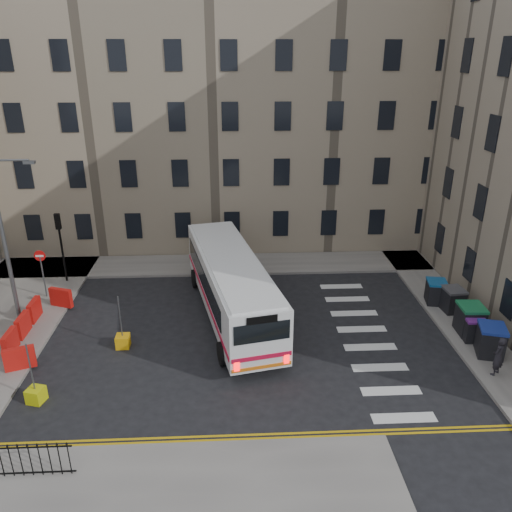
{
  "coord_description": "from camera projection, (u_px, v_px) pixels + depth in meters",
  "views": [
    {
      "loc": [
        -2.24,
        -20.54,
        12.63
      ],
      "look_at": [
        -1.06,
        2.8,
        3.0
      ],
      "focal_mm": 35.0,
      "sensor_mm": 36.0,
      "label": 1
    }
  ],
  "objects": [
    {
      "name": "streetlamp",
      "position": [
        4.0,
        241.0,
        23.47
      ],
      "size": [
        0.5,
        0.22,
        8.14
      ],
      "color": "#595B5E",
      "rests_on": "pavement_west"
    },
    {
      "name": "pavement_east",
      "position": [
        434.0,
        293.0,
        27.96
      ],
      "size": [
        2.4,
        26.0,
        0.15
      ],
      "primitive_type": "cube",
      "color": "slate",
      "rests_on": "ground"
    },
    {
      "name": "terrace_north",
      "position": [
        162.0,
        113.0,
        34.58
      ],
      "size": [
        38.3,
        10.8,
        17.2
      ],
      "color": "gray",
      "rests_on": "ground"
    },
    {
      "name": "roadworks_barriers",
      "position": [
        31.0,
        325.0,
        23.54
      ],
      "size": [
        1.66,
        6.26,
        1.0
      ],
      "color": "red",
      "rests_on": "pavement_west"
    },
    {
      "name": "wheelie_bin_c",
      "position": [
        470.0,
        319.0,
        23.61
      ],
      "size": [
        1.19,
        1.35,
        1.43
      ],
      "rotation": [
        0.0,
        0.0,
        -0.06
      ],
      "color": "black",
      "rests_on": "pavement_east"
    },
    {
      "name": "pavement_north",
      "position": [
        174.0,
        265.0,
        31.51
      ],
      "size": [
        36.0,
        3.2,
        0.15
      ],
      "primitive_type": "cube",
      "color": "slate",
      "rests_on": "ground"
    },
    {
      "name": "bus",
      "position": [
        231.0,
        284.0,
        25.01
      ],
      "size": [
        4.99,
        11.84,
        3.14
      ],
      "rotation": [
        0.0,
        0.0,
        0.21
      ],
      "color": "silver",
      "rests_on": "ground"
    },
    {
      "name": "bollard_chevron",
      "position": [
        36.0,
        395.0,
        19.29
      ],
      "size": [
        0.74,
        0.74,
        0.6
      ],
      "primitive_type": "cube",
      "rotation": [
        0.0,
        0.0,
        -0.28
      ],
      "color": "#C4C90B",
      "rests_on": "ground"
    },
    {
      "name": "traffic_light_nw",
      "position": [
        60.0,
        237.0,
        28.23
      ],
      "size": [
        0.28,
        0.22,
        4.1
      ],
      "color": "black",
      "rests_on": "pavement_west"
    },
    {
      "name": "ground",
      "position": [
        281.0,
        336.0,
        23.88
      ],
      "size": [
        120.0,
        120.0,
        0.0
      ],
      "primitive_type": "plane",
      "color": "black",
      "rests_on": "ground"
    },
    {
      "name": "wheelie_bin_a",
      "position": [
        491.0,
        340.0,
        21.91
      ],
      "size": [
        1.41,
        1.52,
        1.4
      ],
      "rotation": [
        0.0,
        0.0,
        -0.28
      ],
      "color": "black",
      "rests_on": "pavement_east"
    },
    {
      "name": "wheelie_bin_b",
      "position": [
        473.0,
        328.0,
        23.13
      ],
      "size": [
        1.01,
        1.13,
        1.15
      ],
      "rotation": [
        0.0,
        0.0,
        -0.1
      ],
      "color": "black",
      "rests_on": "pavement_east"
    },
    {
      "name": "wheelie_bin_e",
      "position": [
        436.0,
        292.0,
        26.49
      ],
      "size": [
        1.18,
        1.29,
        1.25
      ],
      "rotation": [
        0.0,
        0.0,
        -0.19
      ],
      "color": "black",
      "rests_on": "pavement_east"
    },
    {
      "name": "no_entry_north",
      "position": [
        41.0,
        264.0,
        26.66
      ],
      "size": [
        0.6,
        0.08,
        3.0
      ],
      "color": "#595B5E",
      "rests_on": "pavement_west"
    },
    {
      "name": "pedestrian",
      "position": [
        498.0,
        356.0,
        20.47
      ],
      "size": [
        0.75,
        0.71,
        1.73
      ],
      "primitive_type": "imported",
      "rotation": [
        0.0,
        0.0,
        3.8
      ],
      "color": "black",
      "rests_on": "pavement_east"
    },
    {
      "name": "wheelie_bin_d",
      "position": [
        453.0,
        300.0,
        25.65
      ],
      "size": [
        1.08,
        1.21,
        1.25
      ],
      "rotation": [
        0.0,
        0.0,
        0.08
      ],
      "color": "black",
      "rests_on": "pavement_east"
    },
    {
      "name": "bollard_yellow",
      "position": [
        123.0,
        341.0,
        22.87
      ],
      "size": [
        0.61,
        0.61,
        0.6
      ],
      "primitive_type": "cube",
      "rotation": [
        0.0,
        0.0,
        0.01
      ],
      "color": "#E09D0C",
      "rests_on": "ground"
    }
  ]
}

